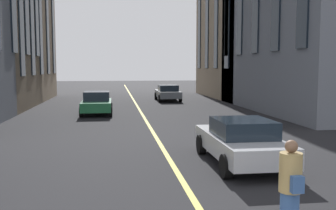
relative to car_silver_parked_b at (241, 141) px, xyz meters
name	(u,v)px	position (x,y,z in m)	size (l,w,h in m)	color
lane_centre_line	(142,113)	(13.15, 2.03, -0.70)	(80.00, 0.16, 0.01)	#D8C64C
car_silver_parked_b	(241,141)	(0.00, 0.00, 0.00)	(4.40, 1.95, 1.37)	#B7BABF
car_grey_trailing	(168,93)	(22.12, -0.86, 0.00)	(4.40, 1.95, 1.37)	slate
car_green_mid	(97,103)	(13.09, 4.79, 0.00)	(3.90, 1.89, 1.40)	#1E6038
pedestrian_near	(290,189)	(-4.94, 0.80, 0.14)	(0.50, 0.38, 1.68)	#2D4C7F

